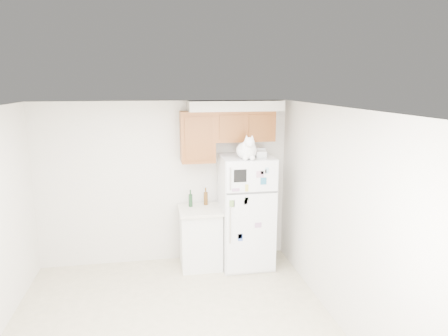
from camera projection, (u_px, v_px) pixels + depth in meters
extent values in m
cube|color=beige|center=(174.00, 335.00, 4.46)|extent=(3.80, 4.00, 0.01)
cube|color=beige|center=(164.00, 183.00, 6.12)|extent=(3.80, 0.04, 2.50)
cube|color=beige|center=(339.00, 218.00, 4.52)|extent=(0.04, 4.00, 2.50)
cube|color=white|center=(167.00, 109.00, 3.94)|extent=(3.80, 4.00, 0.04)
cube|color=brown|center=(244.00, 126.00, 5.98)|extent=(0.90, 0.33, 0.45)
cube|color=brown|center=(197.00, 137.00, 5.89)|extent=(0.50, 0.33, 0.75)
cube|color=silver|center=(236.00, 106.00, 5.90)|extent=(1.40, 0.37, 0.15)
cube|color=white|center=(246.00, 211.00, 6.05)|extent=(0.76, 0.72, 1.70)
cube|color=white|center=(253.00, 177.00, 5.55)|extent=(0.74, 0.03, 0.44)
cube|color=white|center=(252.00, 234.00, 5.73)|extent=(0.74, 0.03, 1.19)
cube|color=#59595B|center=(252.00, 192.00, 5.60)|extent=(0.74, 0.03, 0.02)
cylinder|color=silver|center=(230.00, 179.00, 5.47)|extent=(0.02, 0.02, 0.32)
cylinder|color=silver|center=(230.00, 225.00, 5.61)|extent=(0.02, 0.02, 0.55)
cube|color=black|center=(240.00, 176.00, 5.50)|extent=(0.18, 0.00, 0.18)
cube|color=white|center=(241.00, 207.00, 5.60)|extent=(0.22, 0.00, 0.28)
cube|color=silver|center=(246.00, 202.00, 5.60)|extent=(0.05, 0.00, 0.07)
cube|color=#22688B|center=(263.00, 181.00, 5.58)|extent=(0.09, 0.00, 0.10)
cube|color=#A2739D|center=(258.00, 225.00, 5.70)|extent=(0.10, 0.00, 0.08)
cube|color=gold|center=(247.00, 188.00, 5.55)|extent=(0.05, 0.00, 0.10)
cube|color=#4D4E52|center=(240.00, 236.00, 5.69)|extent=(0.06, 0.00, 0.07)
cube|color=blue|center=(240.00, 237.00, 5.69)|extent=(0.07, 0.00, 0.11)
cube|color=olive|center=(232.00, 204.00, 5.56)|extent=(0.08, 0.00, 0.10)
cube|color=#B58199|center=(260.00, 174.00, 5.55)|extent=(0.11, 0.00, 0.09)
cube|color=silver|center=(264.00, 172.00, 5.55)|extent=(0.08, 0.00, 0.07)
cube|color=#A1739A|center=(236.00, 190.00, 5.53)|extent=(0.11, 0.00, 0.05)
cube|color=#429349|center=(247.00, 199.00, 5.59)|extent=(0.06, 0.00, 0.05)
cube|color=#90B8CD|center=(267.00, 170.00, 5.55)|extent=(0.05, 0.00, 0.08)
cube|color=white|center=(201.00, 238.00, 6.07)|extent=(0.60, 0.60, 0.88)
cube|color=silver|center=(200.00, 210.00, 5.96)|extent=(0.64, 0.64, 0.04)
ellipsoid|color=white|center=(246.00, 151.00, 5.66)|extent=(0.29, 0.39, 0.24)
ellipsoid|color=white|center=(248.00, 148.00, 5.54)|extent=(0.21, 0.17, 0.23)
sphere|color=white|center=(249.00, 142.00, 5.46)|extent=(0.14, 0.14, 0.14)
cone|color=white|center=(247.00, 137.00, 5.44)|extent=(0.05, 0.05, 0.05)
cone|color=white|center=(252.00, 137.00, 5.46)|extent=(0.05, 0.05, 0.05)
cone|color=#D88C8C|center=(247.00, 138.00, 5.44)|extent=(0.03, 0.03, 0.03)
cone|color=#D88C8C|center=(252.00, 138.00, 5.45)|extent=(0.03, 0.03, 0.03)
sphere|color=white|center=(250.00, 145.00, 5.41)|extent=(0.06, 0.06, 0.06)
sphere|color=white|center=(245.00, 158.00, 5.52)|extent=(0.08, 0.08, 0.08)
sphere|color=white|center=(252.00, 158.00, 5.53)|extent=(0.08, 0.08, 0.08)
cylinder|color=white|center=(252.00, 154.00, 5.82)|extent=(0.18, 0.24, 0.08)
cube|color=white|center=(259.00, 151.00, 6.04)|extent=(0.19, 0.14, 0.10)
cube|color=white|center=(260.00, 154.00, 5.77)|extent=(0.16, 0.13, 0.09)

